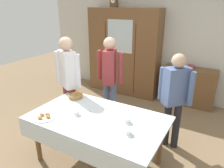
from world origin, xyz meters
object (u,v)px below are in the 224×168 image
pastry_plate (44,117)px  spoon_front_edge (148,116)px  tea_cup_near_right (76,113)px  person_behind_table_right (68,76)px  bread_basket (76,96)px  person_beside_shelf (175,93)px  book_stack (191,67)px  tea_cup_back_edge (127,121)px  person_behind_table_left (110,73)px  dining_table (96,124)px  spoon_mid_right (116,136)px  tea_cup_front_edge (128,133)px  mantel_clock (114,2)px  spoon_far_left (89,111)px  wall_cabinet (124,52)px  bookshelf_low (188,86)px

pastry_plate → spoon_front_edge: (1.19, 0.75, -0.01)m
tea_cup_near_right → person_behind_table_right: bearing=136.9°
spoon_front_edge → pastry_plate: bearing=-147.8°
bread_basket → person_beside_shelf: (1.45, 0.56, 0.15)m
book_stack → tea_cup_back_edge: 2.55m
tea_cup_near_right → person_behind_table_left: 1.19m
dining_table → spoon_mid_right: spoon_mid_right is taller
book_stack → tea_cup_back_edge: (-0.29, -2.53, -0.12)m
bread_basket → tea_cup_front_edge: bearing=-22.5°
tea_cup_near_right → bread_basket: (-0.37, 0.44, 0.01)m
spoon_mid_right → pastry_plate: bearing=-173.4°
mantel_clock → bread_basket: mantel_clock is taller
book_stack → spoon_far_left: 2.68m
book_stack → mantel_clock: bearing=-178.5°
dining_table → tea_cup_back_edge: 0.45m
pastry_plate → wall_cabinet: bearing=95.7°
person_behind_table_left → spoon_front_edge: bearing=-34.0°
dining_table → tea_cup_near_right: tea_cup_near_right is taller
tea_cup_back_edge → spoon_mid_right: bearing=-88.9°
bread_basket → spoon_far_left: bearing=-29.4°
dining_table → bread_basket: bread_basket is taller
person_behind_table_left → bread_basket: bearing=-107.2°
dining_table → tea_cup_front_edge: (0.54, -0.12, 0.12)m
wall_cabinet → pastry_plate: (0.29, -2.93, -0.29)m
wall_cabinet → person_behind_table_left: wall_cabinet is taller
mantel_clock → bread_basket: 2.69m
spoon_far_left → person_beside_shelf: bearing=39.7°
mantel_clock → pastry_plate: size_ratio=0.86×
pastry_plate → spoon_mid_right: bearing=6.6°
spoon_mid_right → wall_cabinet: bearing=115.3°
spoon_mid_right → person_behind_table_left: size_ratio=0.07×
bookshelf_low → book_stack: 0.46m
bookshelf_low → person_behind_table_right: size_ratio=0.67×
tea_cup_near_right → mantel_clock: bearing=108.9°
book_stack → tea_cup_back_edge: size_ratio=1.73×
dining_table → person_behind_table_right: person_behind_table_right is taller
dining_table → tea_cup_back_edge: bearing=14.5°
person_behind_table_left → bookshelf_low: bearing=53.5°
tea_cup_back_edge → person_behind_table_right: person_behind_table_right is taller
tea_cup_back_edge → tea_cup_near_right: same height
tea_cup_front_edge → person_beside_shelf: person_beside_shelf is taller
tea_cup_near_right → person_behind_table_left: person_behind_table_left is taller
mantel_clock → person_behind_table_right: (0.26, -2.05, -1.18)m
dining_table → wall_cabinet: size_ratio=0.88×
dining_table → person_behind_table_right: size_ratio=1.09×
spoon_front_edge → dining_table: bearing=-144.6°
pastry_plate → person_behind_table_left: 1.47m
mantel_clock → person_behind_table_right: 2.38m
tea_cup_front_edge → tea_cup_near_right: bearing=175.9°
tea_cup_back_edge → spoon_front_edge: (0.17, 0.31, -0.02)m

